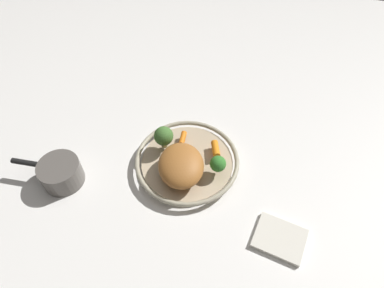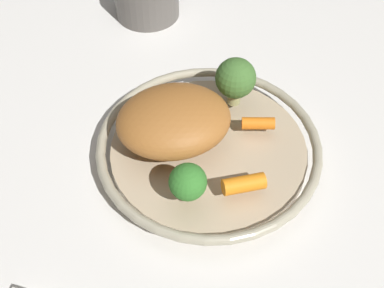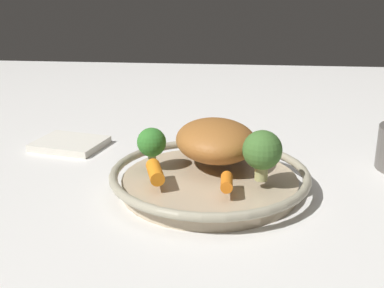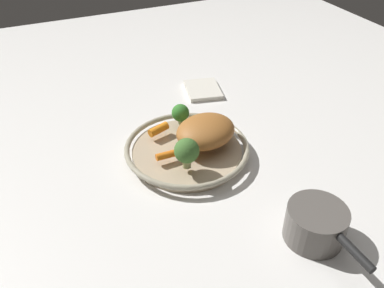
{
  "view_description": "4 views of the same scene",
  "coord_description": "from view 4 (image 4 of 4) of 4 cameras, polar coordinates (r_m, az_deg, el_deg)",
  "views": [
    {
      "loc": [
        0.57,
        0.14,
        0.84
      ],
      "look_at": [
        -0.03,
        0.01,
        0.08
      ],
      "focal_mm": 31.34,
      "sensor_mm": 36.0,
      "label": 1
    },
    {
      "loc": [
        -0.0,
        0.42,
        0.53
      ],
      "look_at": [
        0.02,
        0.02,
        0.05
      ],
      "focal_mm": 44.39,
      "sensor_mm": 36.0,
      "label": 2
    },
    {
      "loc": [
        -0.73,
        -0.04,
        0.33
      ],
      "look_at": [
        0.02,
        0.03,
        0.07
      ],
      "focal_mm": 47.31,
      "sensor_mm": 36.0,
      "label": 3
    },
    {
      "loc": [
        -0.32,
        -0.74,
        0.63
      ],
      "look_at": [
        0.01,
        -0.02,
        0.05
      ],
      "focal_mm": 37.67,
      "sensor_mm": 36.0,
      "label": 4
    }
  ],
  "objects": [
    {
      "name": "ground_plane",
      "position": [
        1.02,
        -0.73,
        -1.73
      ],
      "size": [
        2.3,
        2.3,
        0.0
      ],
      "primitive_type": "plane",
      "color": "silver"
    },
    {
      "name": "serving_bowl",
      "position": [
        1.01,
        -0.74,
        -0.88
      ],
      "size": [
        0.31,
        0.31,
        0.04
      ],
      "color": "tan",
      "rests_on": "ground_plane"
    },
    {
      "name": "roast_chicken_piece",
      "position": [
        1.0,
        1.95,
        1.84
      ],
      "size": [
        0.19,
        0.17,
        0.06
      ],
      "primitive_type": "ellipsoid",
      "rotation": [
        0.0,
        0.0,
        3.43
      ],
      "color": "#A0612B",
      "rests_on": "serving_bowl"
    },
    {
      "name": "baby_carrot_near_rim",
      "position": [
        1.04,
        -4.77,
        2.08
      ],
      "size": [
        0.06,
        0.04,
        0.02
      ],
      "primitive_type": "cylinder",
      "rotation": [
        1.53,
        0.0,
        1.87
      ],
      "color": "orange",
      "rests_on": "serving_bowl"
    },
    {
      "name": "baby_carrot_left",
      "position": [
        0.96,
        -3.79,
        -1.62
      ],
      "size": [
        0.05,
        0.02,
        0.02
      ],
      "primitive_type": "cylinder",
      "rotation": [
        1.54,
        0.0,
        4.74
      ],
      "color": "orange",
      "rests_on": "serving_bowl"
    },
    {
      "name": "broccoli_floret_small",
      "position": [
        0.91,
        -0.75,
        -1.02
      ],
      "size": [
        0.06,
        0.06,
        0.08
      ],
      "color": "tan",
      "rests_on": "serving_bowl"
    },
    {
      "name": "broccoli_floret_large",
      "position": [
        1.06,
        -1.65,
        4.4
      ],
      "size": [
        0.05,
        0.05,
        0.06
      ],
      "color": "#97A966",
      "rests_on": "serving_bowl"
    },
    {
      "name": "saucepan",
      "position": [
        0.84,
        17.14,
        -10.81
      ],
      "size": [
        0.12,
        0.2,
        0.07
      ],
      "color": "#56514C",
      "rests_on": "ground_plane"
    },
    {
      "name": "dish_towel",
      "position": [
        1.3,
        1.57,
        7.69
      ],
      "size": [
        0.13,
        0.15,
        0.01
      ],
      "primitive_type": "cube",
      "rotation": [
        0.0,
        0.0,
        -0.23
      ],
      "color": "silver",
      "rests_on": "ground_plane"
    }
  ]
}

